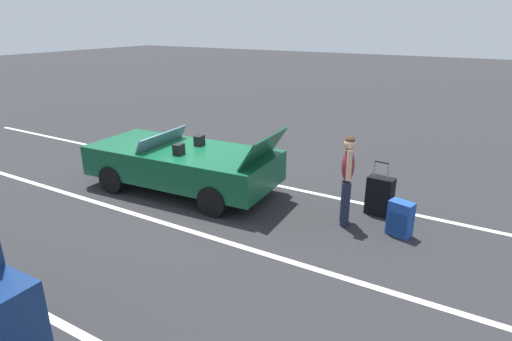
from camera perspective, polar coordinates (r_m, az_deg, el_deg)
ground_plane at (r=9.38m, az=-9.72°, el=-2.53°), size 80.00×80.00×0.00m
lot_line_near at (r=10.28m, az=-5.35°, el=-0.29°), size 18.00×0.12×0.01m
lot_line_mid at (r=8.42m, az=-16.11°, el=-5.75°), size 18.00×0.12×0.01m
convertible_car at (r=9.29m, az=-10.92°, el=1.07°), size 4.31×2.03×1.50m
suitcase_large_black at (r=8.32m, az=16.50°, el=-3.31°), size 0.51×0.34×1.08m
suitcase_medium_bright at (r=7.65m, az=19.02°, el=-6.22°), size 0.45×0.34×0.62m
traveler_person at (r=7.56m, az=12.32°, el=-0.71°), size 0.32×0.59×1.65m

